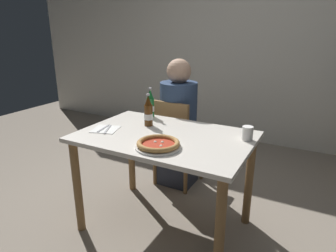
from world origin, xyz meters
The scene contains 10 objects.
ground_plane centered at (0.00, 0.00, 0.00)m, with size 8.00×8.00×0.00m, color gray.
back_wall_tiled centered at (0.00, 2.20, 1.30)m, with size 7.00×0.10×2.60m, color silver.
dining_table_main centered at (0.00, 0.00, 0.64)m, with size 1.20×0.80×0.75m.
chair_behind_table centered at (-0.22, 0.61, 0.48)m, with size 0.42×0.42×0.85m.
diner_seated centered at (-0.22, 0.66, 0.58)m, with size 0.34×0.34×1.21m.
pizza_margherita_near centered at (0.08, -0.22, 0.77)m, with size 0.29×0.29×0.04m.
beer_bottle_left centered at (-0.32, 0.34, 0.85)m, with size 0.07×0.07×0.25m.
beer_bottle_center centered at (-0.21, 0.12, 0.85)m, with size 0.07×0.07×0.25m.
napkin_with_cutlery centered at (-0.44, -0.11, 0.75)m, with size 0.22×0.22×0.01m.
paper_cup centered at (0.53, 0.17, 0.80)m, with size 0.07×0.07×0.10m, color white.
Camera 1 is at (0.94, -1.70, 1.46)m, focal length 31.54 mm.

